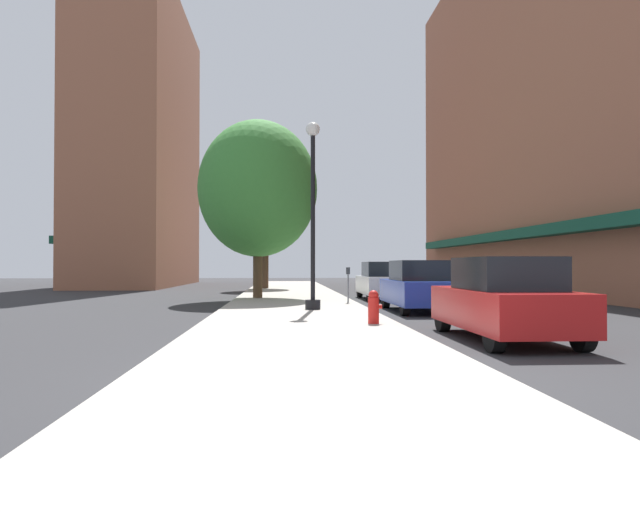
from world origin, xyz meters
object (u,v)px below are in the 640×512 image
Objects in this scene: fire_hydrant at (374,307)px; car_blue at (418,287)px; parking_meter_near at (348,280)px; tree_near at (258,189)px; car_red at (504,300)px; tree_mid at (265,213)px; car_white at (382,281)px; lamppost at (313,211)px.

fire_hydrant is 0.18× the size of car_blue.
parking_meter_near is 0.17× the size of tree_near.
tree_near is at bearing 111.85° from car_red.
fire_hydrant is at bearing -92.12° from parking_meter_near.
fire_hydrant is 12.49m from tree_near.
tree_mid is at bearing 109.39° from car_blue.
tree_near is (-3.51, 3.34, 3.85)m from parking_meter_near.
fire_hydrant is at bearing -81.61° from tree_mid.
tree_mid is 12.01m from car_white.
car_white is (5.46, -9.97, -3.90)m from tree_mid.
car_white is at bearing -61.31° from tree_mid.
tree_mid reaches higher than lamppost.
tree_near is at bearing -90.04° from tree_mid.
car_red is at bearing -90.91° from car_white.
car_white is at bearing 5.36° from tree_near.
lamppost is at bearing -113.79° from parking_meter_near.
car_white is (3.45, 7.26, -2.39)m from lamppost.
car_blue is at bearing 6.46° from lamppost.
car_blue reaches higher than parking_meter_near.
fire_hydrant is 0.12× the size of tree_mid.
car_red reaches higher than fire_hydrant.
tree_mid is at bearing 104.23° from parking_meter_near.
tree_mid is at bearing 98.39° from fire_hydrant.
tree_mid reaches higher than parking_meter_near.
car_red is (2.24, -2.35, 0.29)m from fire_hydrant.
tree_mid is (0.01, 10.48, -0.09)m from tree_near.
car_blue is (2.24, 4.93, 0.29)m from fire_hydrant.
lamppost is 1.37× the size of car_blue.
lamppost is 8.07m from car_red.
tree_near is 1.12× the size of tree_mid.
lamppost is 0.87× the size of tree_mid.
parking_meter_near is at bearing -43.59° from tree_near.
tree_mid is at bearing 117.79° from car_white.
parking_meter_near is 10.48m from car_red.
tree_near is 6.78m from car_white.
lamppost is 7.22m from tree_near.
parking_meter_near is 6.19m from tree_near.
car_red is (5.46, -13.64, -3.99)m from tree_near.
car_white is (0.00, 6.87, 0.00)m from car_blue.
car_white is at bearing 90.02° from car_red.
tree_mid is 1.58× the size of car_blue.
fire_hydrant is at bearing -74.09° from tree_near.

